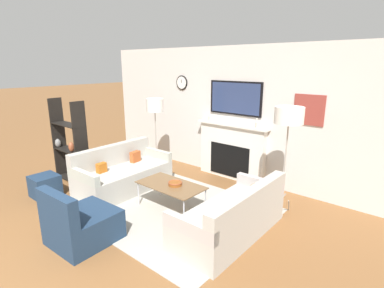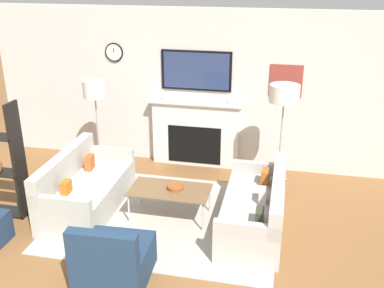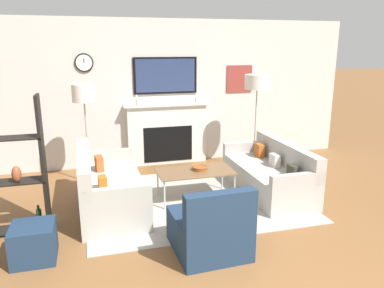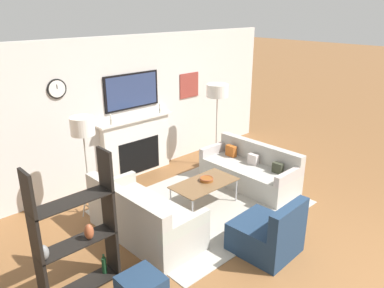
{
  "view_description": "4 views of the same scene",
  "coord_description": "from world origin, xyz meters",
  "px_view_note": "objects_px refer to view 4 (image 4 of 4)",
  "views": [
    {
      "loc": [
        3.24,
        -0.26,
        2.35
      ],
      "look_at": [
        -0.01,
        3.57,
        1.0
      ],
      "focal_mm": 28.0,
      "sensor_mm": 36.0,
      "label": 1
    },
    {
      "loc": [
        1.52,
        -2.34,
        3.34
      ],
      "look_at": [
        0.21,
        3.61,
        0.89
      ],
      "focal_mm": 42.0,
      "sensor_mm": 36.0,
      "label": 2
    },
    {
      "loc": [
        -1.4,
        -2.02,
        2.22
      ],
      "look_at": [
        0.08,
        3.33,
        0.76
      ],
      "focal_mm": 35.0,
      "sensor_mm": 36.0,
      "label": 3
    },
    {
      "loc": [
        -3.94,
        -0.94,
        3.19
      ],
      "look_at": [
        0.06,
        3.32,
        1.02
      ],
      "focal_mm": 35.0,
      "sensor_mm": 36.0,
      "label": 4
    }
  ],
  "objects_px": {
    "couch_left": "(143,219)",
    "floor_lamp_left": "(83,128)",
    "couch_right": "(250,171)",
    "coffee_table": "(204,184)",
    "decorative_bowl": "(207,179)",
    "floor_lamp_right": "(217,92)",
    "shelf_unit": "(76,234)",
    "armchair": "(268,235)"
  },
  "relations": [
    {
      "from": "armchair",
      "to": "floor_lamp_left",
      "type": "distance_m",
      "value": 3.1
    },
    {
      "from": "coffee_table",
      "to": "floor_lamp_left",
      "type": "relative_size",
      "value": 0.68
    },
    {
      "from": "couch_left",
      "to": "decorative_bowl",
      "type": "bearing_deg",
      "value": 1.7
    },
    {
      "from": "couch_right",
      "to": "decorative_bowl",
      "type": "distance_m",
      "value": 1.15
    },
    {
      "from": "couch_left",
      "to": "floor_lamp_right",
      "type": "distance_m",
      "value": 3.2
    },
    {
      "from": "decorative_bowl",
      "to": "shelf_unit",
      "type": "xyz_separation_m",
      "value": [
        -2.54,
        -0.42,
        0.3
      ]
    },
    {
      "from": "decorative_bowl",
      "to": "coffee_table",
      "type": "bearing_deg",
      "value": -162.1
    },
    {
      "from": "floor_lamp_left",
      "to": "floor_lamp_right",
      "type": "height_order",
      "value": "floor_lamp_right"
    },
    {
      "from": "couch_left",
      "to": "decorative_bowl",
      "type": "xyz_separation_m",
      "value": [
        1.35,
        0.04,
        0.18
      ]
    },
    {
      "from": "couch_right",
      "to": "floor_lamp_left",
      "type": "bearing_deg",
      "value": 157.8
    },
    {
      "from": "couch_left",
      "to": "floor_lamp_left",
      "type": "xyz_separation_m",
      "value": [
        -0.24,
        1.11,
        1.18
      ]
    },
    {
      "from": "coffee_table",
      "to": "shelf_unit",
      "type": "bearing_deg",
      "value": -170.91
    },
    {
      "from": "armchair",
      "to": "decorative_bowl",
      "type": "relative_size",
      "value": 3.69
    },
    {
      "from": "couch_left",
      "to": "coffee_table",
      "type": "bearing_deg",
      "value": 0.71
    },
    {
      "from": "couch_right",
      "to": "coffee_table",
      "type": "distance_m",
      "value": 1.21
    },
    {
      "from": "armchair",
      "to": "shelf_unit",
      "type": "bearing_deg",
      "value": 153.96
    },
    {
      "from": "floor_lamp_right",
      "to": "couch_left",
      "type": "bearing_deg",
      "value": -157.78
    },
    {
      "from": "decorative_bowl",
      "to": "floor_lamp_right",
      "type": "xyz_separation_m",
      "value": [
        1.37,
        1.07,
        1.11
      ]
    },
    {
      "from": "couch_right",
      "to": "floor_lamp_right",
      "type": "bearing_deg",
      "value": 77.68
    },
    {
      "from": "couch_left",
      "to": "coffee_table",
      "type": "xyz_separation_m",
      "value": [
        1.27,
        0.02,
        0.12
      ]
    },
    {
      "from": "armchair",
      "to": "couch_right",
      "type": "bearing_deg",
      "value": 45.06
    },
    {
      "from": "decorative_bowl",
      "to": "shelf_unit",
      "type": "height_order",
      "value": "shelf_unit"
    },
    {
      "from": "couch_left",
      "to": "shelf_unit",
      "type": "bearing_deg",
      "value": -162.39
    },
    {
      "from": "decorative_bowl",
      "to": "couch_right",
      "type": "bearing_deg",
      "value": -1.96
    },
    {
      "from": "coffee_table",
      "to": "decorative_bowl",
      "type": "height_order",
      "value": "decorative_bowl"
    },
    {
      "from": "floor_lamp_left",
      "to": "shelf_unit",
      "type": "distance_m",
      "value": 1.9
    },
    {
      "from": "couch_left",
      "to": "armchair",
      "type": "bearing_deg",
      "value": -55.13
    },
    {
      "from": "shelf_unit",
      "to": "coffee_table",
      "type": "bearing_deg",
      "value": 9.09
    },
    {
      "from": "couch_right",
      "to": "floor_lamp_right",
      "type": "relative_size",
      "value": 1.06
    },
    {
      "from": "floor_lamp_left",
      "to": "couch_right",
      "type": "bearing_deg",
      "value": -22.2
    },
    {
      "from": "couch_right",
      "to": "floor_lamp_left",
      "type": "height_order",
      "value": "floor_lamp_left"
    },
    {
      "from": "couch_right",
      "to": "decorative_bowl",
      "type": "xyz_separation_m",
      "value": [
        -1.13,
        0.04,
        0.2
      ]
    },
    {
      "from": "couch_right",
      "to": "floor_lamp_right",
      "type": "xyz_separation_m",
      "value": [
        0.24,
        1.11,
        1.3
      ]
    },
    {
      "from": "armchair",
      "to": "floor_lamp_right",
      "type": "bearing_deg",
      "value": 56.51
    },
    {
      "from": "couch_right",
      "to": "coffee_table",
      "type": "height_order",
      "value": "couch_right"
    },
    {
      "from": "decorative_bowl",
      "to": "floor_lamp_left",
      "type": "relative_size",
      "value": 0.14
    },
    {
      "from": "couch_left",
      "to": "shelf_unit",
      "type": "relative_size",
      "value": 1.07
    },
    {
      "from": "floor_lamp_left",
      "to": "shelf_unit",
      "type": "height_order",
      "value": "shelf_unit"
    },
    {
      "from": "couch_right",
      "to": "couch_left",
      "type": "bearing_deg",
      "value": -179.97
    },
    {
      "from": "armchair",
      "to": "floor_lamp_left",
      "type": "relative_size",
      "value": 0.51
    },
    {
      "from": "couch_left",
      "to": "armchair",
      "type": "relative_size",
      "value": 2.13
    },
    {
      "from": "couch_left",
      "to": "couch_right",
      "type": "bearing_deg",
      "value": 0.03
    }
  ]
}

